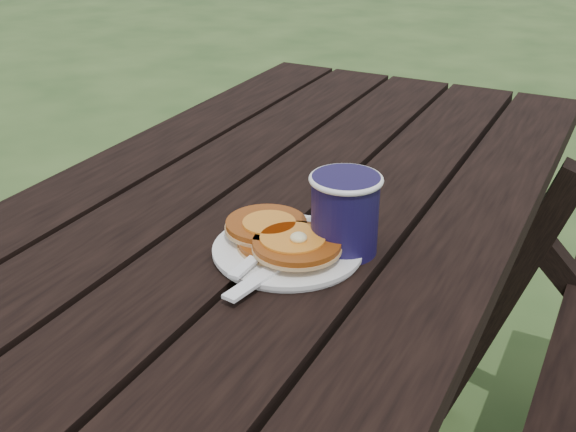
% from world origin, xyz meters
% --- Properties ---
extents(plate, '(0.24, 0.24, 0.01)m').
position_xyz_m(plate, '(0.10, -0.02, 0.76)').
color(plate, white).
rests_on(plate, picnic_table).
extents(pancake_stack, '(0.18, 0.15, 0.04)m').
position_xyz_m(pancake_stack, '(0.10, -0.02, 0.77)').
color(pancake_stack, '#934210').
rests_on(pancake_stack, plate).
extents(knife, '(0.05, 0.18, 0.00)m').
position_xyz_m(knife, '(0.11, -0.08, 0.76)').
color(knife, white).
rests_on(knife, plate).
extents(fork, '(0.03, 0.16, 0.01)m').
position_xyz_m(fork, '(0.08, -0.08, 0.77)').
color(fork, white).
rests_on(fork, plate).
extents(coffee_cup, '(0.10, 0.10, 0.11)m').
position_xyz_m(coffee_cup, '(0.17, 0.02, 0.81)').
color(coffee_cup, '#150F3A').
rests_on(coffee_cup, picnic_table).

